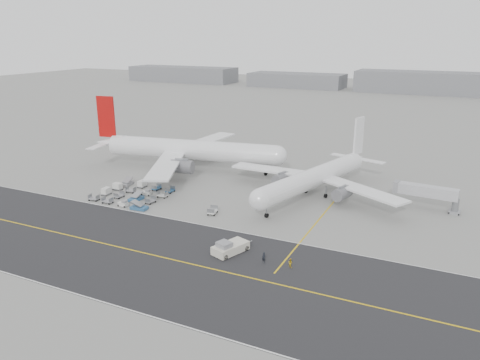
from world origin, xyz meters
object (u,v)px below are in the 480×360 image
at_px(airliner_b, 316,177).
at_px(airliner_a, 187,150).
at_px(ground_crew_a, 264,258).
at_px(ground_crew_b, 290,263).
at_px(pushback_tug, 230,248).
at_px(jet_bridge, 427,192).

bearing_deg(airliner_b, airliner_a, -173.68).
distance_m(airliner_a, ground_crew_a, 62.05).
bearing_deg(ground_crew_b, pushback_tug, 14.74).
height_order(airliner_a, ground_crew_a, airliner_a).
bearing_deg(ground_crew_a, airliner_a, 144.18).
relative_size(airliner_b, jet_bridge, 3.19).
bearing_deg(airliner_b, jet_bridge, 20.45).
distance_m(pushback_tug, jet_bridge, 49.17).
distance_m(pushback_tug, ground_crew_a, 7.04).
xyz_separation_m(airliner_b, ground_crew_a, (2.26, -37.91, -3.81)).
height_order(pushback_tug, jet_bridge, jet_bridge).
relative_size(airliner_a, airliner_b, 1.25).
height_order(airliner_a, jet_bridge, airliner_a).
distance_m(ground_crew_a, ground_crew_b, 4.67).
bearing_deg(airliner_a, ground_crew_a, -146.01).
xyz_separation_m(pushback_tug, jet_bridge, (29.69, 39.10, 2.79)).
relative_size(airliner_b, ground_crew_a, 23.99).
xyz_separation_m(airliner_b, jet_bridge, (24.97, 2.05, -0.95)).
bearing_deg(airliner_a, jet_bridge, -103.90).
bearing_deg(ground_crew_b, jet_bridge, -97.62).
relative_size(airliner_b, pushback_tug, 5.26).
height_order(airliner_b, ground_crew_b, airliner_b).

